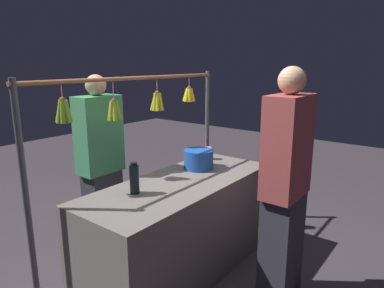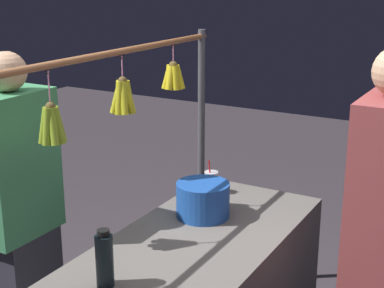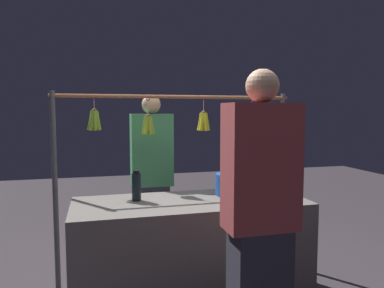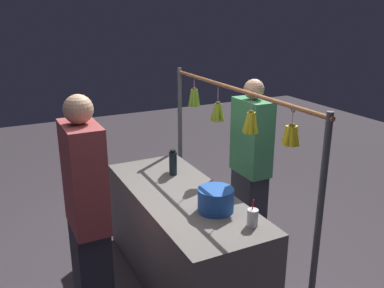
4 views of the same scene
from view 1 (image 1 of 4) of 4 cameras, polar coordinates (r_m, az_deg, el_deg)
name	(u,v)px [view 1 (image 1 of 4)]	position (r m, az deg, el deg)	size (l,w,h in m)	color
ground_plane	(181,270)	(3.23, -1.80, -20.03)	(12.00, 12.00, 0.00)	#3C343B
market_counter	(181,227)	(3.03, -1.86, -13.53)	(1.81, 0.72, 0.82)	#66605B
display_rack	(139,130)	(3.08, -8.73, 2.36)	(2.15, 0.13, 1.69)	#4C4C51
water_bottle	(134,179)	(2.61, -9.48, -5.67)	(0.07, 0.07, 0.24)	black
blue_bucket	(199,159)	(3.18, 1.08, -2.52)	(0.27, 0.27, 0.18)	#1F50AB
drink_cup	(208,153)	(3.49, 2.60, -1.51)	(0.08, 0.08, 0.19)	silver
vendor_person	(101,168)	(3.29, -14.76, -3.89)	(0.40, 0.22, 1.67)	#2D2D38
customer_person	(285,191)	(2.62, 15.04, -7.48)	(0.42, 0.23, 1.75)	#2D2D38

